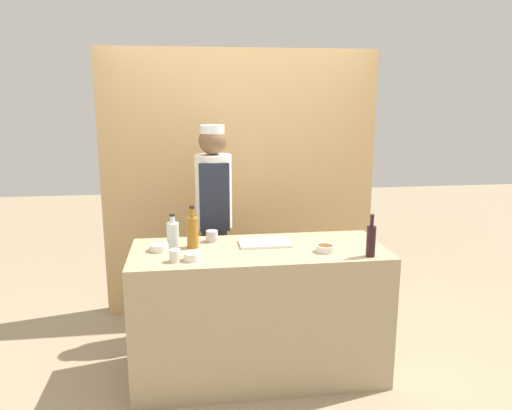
{
  "coord_description": "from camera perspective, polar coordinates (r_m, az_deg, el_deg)",
  "views": [
    {
      "loc": [
        -0.47,
        -3.3,
        2.01
      ],
      "look_at": [
        0.0,
        0.15,
        1.23
      ],
      "focal_mm": 35.0,
      "sensor_mm": 36.0,
      "label": 1
    }
  ],
  "objects": [
    {
      "name": "cup_cream",
      "position": [
        3.27,
        -9.25,
        -5.73
      ],
      "size": [
        0.07,
        0.07,
        0.08
      ],
      "color": "silver",
      "rests_on": "counter"
    },
    {
      "name": "bottle_wine",
      "position": [
        3.39,
        13.01,
        -3.93
      ],
      "size": [
        0.06,
        0.06,
        0.29
      ],
      "color": "black",
      "rests_on": "counter"
    },
    {
      "name": "counter",
      "position": [
        3.67,
        0.31,
        -12.09
      ],
      "size": [
        1.78,
        0.73,
        0.95
      ],
      "color": "tan",
      "rests_on": "ground_plane"
    },
    {
      "name": "sauce_bowl_white",
      "position": [
        3.28,
        -7.31,
        -5.79
      ],
      "size": [
        0.11,
        0.11,
        0.05
      ],
      "color": "white",
      "rests_on": "counter"
    },
    {
      "name": "bottle_amber",
      "position": [
        3.52,
        -7.26,
        -3.0
      ],
      "size": [
        0.08,
        0.08,
        0.3
      ],
      "color": "#9E661E",
      "rests_on": "counter"
    },
    {
      "name": "ground_plane",
      "position": [
        3.89,
        0.31,
        -18.46
      ],
      "size": [
        14.0,
        14.0,
        0.0
      ],
      "primitive_type": "plane",
      "color": "tan"
    },
    {
      "name": "cup_steel",
      "position": [
        3.67,
        -5.06,
        -3.56
      ],
      "size": [
        0.09,
        0.09,
        0.08
      ],
      "color": "#B7B7BC",
      "rests_on": "counter"
    },
    {
      "name": "sauce_bowl_brown",
      "position": [
        3.46,
        7.93,
        -4.9
      ],
      "size": [
        0.13,
        0.13,
        0.05
      ],
      "color": "white",
      "rests_on": "counter"
    },
    {
      "name": "cutting_board",
      "position": [
        3.59,
        1.03,
        -4.37
      ],
      "size": [
        0.37,
        0.22,
        0.02
      ],
      "color": "white",
      "rests_on": "counter"
    },
    {
      "name": "chef_center",
      "position": [
        4.15,
        -4.81,
        -1.64
      ],
      "size": [
        0.3,
        0.3,
        1.77
      ],
      "color": "#28282D",
      "rests_on": "ground_plane"
    },
    {
      "name": "bottle_clear",
      "position": [
        3.59,
        -9.48,
        -3.22
      ],
      "size": [
        0.09,
        0.09,
        0.23
      ],
      "color": "silver",
      "rests_on": "counter"
    },
    {
      "name": "cabinet_wall",
      "position": [
        4.63,
        -1.82,
        2.51
      ],
      "size": [
        2.48,
        0.18,
        2.4
      ],
      "color": "tan",
      "rests_on": "ground_plane"
    },
    {
      "name": "sauce_bowl_green",
      "position": [
        3.51,
        -10.99,
        -4.72
      ],
      "size": [
        0.13,
        0.13,
        0.05
      ],
      "color": "white",
      "rests_on": "counter"
    }
  ]
}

